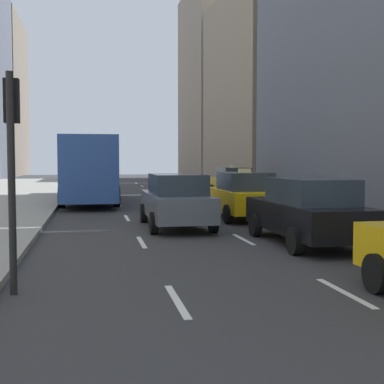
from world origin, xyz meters
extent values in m
cube|color=white|center=(-0.20, 8.00, 0.01)|extent=(0.12, 2.00, 0.01)
cube|color=white|center=(-0.20, 14.00, 0.01)|extent=(0.12, 2.00, 0.01)
cube|color=white|center=(-0.20, 20.00, 0.01)|extent=(0.12, 2.00, 0.01)
cube|color=white|center=(-0.20, 26.00, 0.01)|extent=(0.12, 2.00, 0.01)
cube|color=white|center=(-0.20, 32.00, 0.01)|extent=(0.12, 2.00, 0.01)
cube|color=white|center=(-0.20, 38.00, 0.01)|extent=(0.12, 2.00, 0.01)
cube|color=white|center=(-0.20, 44.00, 0.01)|extent=(0.12, 2.00, 0.01)
cube|color=white|center=(-0.20, 50.00, 0.01)|extent=(0.12, 2.00, 0.01)
cube|color=white|center=(2.60, 8.00, 0.01)|extent=(0.12, 2.00, 0.01)
cube|color=white|center=(2.60, 14.00, 0.01)|extent=(0.12, 2.00, 0.01)
cube|color=white|center=(2.60, 20.00, 0.01)|extent=(0.12, 2.00, 0.01)
cube|color=white|center=(2.60, 26.00, 0.01)|extent=(0.12, 2.00, 0.01)
cube|color=white|center=(2.60, 32.00, 0.01)|extent=(0.12, 2.00, 0.01)
cube|color=white|center=(2.60, 38.00, 0.01)|extent=(0.12, 2.00, 0.01)
cube|color=white|center=(2.60, 44.00, 0.01)|extent=(0.12, 2.00, 0.01)
cube|color=white|center=(2.60, 50.00, 0.01)|extent=(0.12, 2.00, 0.01)
cube|color=white|center=(5.40, 14.00, 0.01)|extent=(0.12, 2.00, 0.01)
cube|color=white|center=(5.40, 20.00, 0.01)|extent=(0.12, 2.00, 0.01)
cube|color=white|center=(5.40, 26.00, 0.01)|extent=(0.12, 2.00, 0.01)
cube|color=white|center=(5.40, 32.00, 0.01)|extent=(0.12, 2.00, 0.01)
cube|color=white|center=(5.40, 38.00, 0.01)|extent=(0.12, 2.00, 0.01)
cube|color=white|center=(5.40, 44.00, 0.01)|extent=(0.12, 2.00, 0.01)
cube|color=white|center=(5.40, 50.00, 0.01)|extent=(0.12, 2.00, 0.01)
cube|color=gray|center=(-14.00, 78.92, 10.85)|extent=(6.00, 16.57, 21.70)
cube|color=gray|center=(12.00, 42.03, 7.88)|extent=(6.00, 15.88, 15.75)
cube|color=gray|center=(12.00, 57.94, 10.46)|extent=(6.00, 14.15, 20.92)
cylinder|color=black|center=(3.10, 7.86, 0.33)|extent=(0.22, 0.66, 0.66)
cube|color=yellow|center=(6.80, 30.82, 0.71)|extent=(1.80, 4.40, 0.76)
cube|color=#28333D|center=(6.80, 30.55, 1.41)|extent=(1.58, 2.29, 0.64)
cube|color=#F2E599|center=(6.80, 30.55, 1.80)|extent=(0.44, 0.20, 0.14)
cylinder|color=black|center=(5.90, 32.18, 0.33)|extent=(0.22, 0.66, 0.66)
cylinder|color=black|center=(7.70, 32.18, 0.33)|extent=(0.22, 0.66, 0.66)
cylinder|color=black|center=(5.90, 29.45, 0.33)|extent=(0.22, 0.66, 0.66)
cylinder|color=black|center=(7.70, 29.45, 0.33)|extent=(0.22, 0.66, 0.66)
cube|color=yellow|center=(4.00, 18.95, 0.71)|extent=(1.80, 4.40, 0.76)
cube|color=#28333D|center=(4.00, 18.69, 1.41)|extent=(1.58, 2.29, 0.64)
cube|color=#F2E599|center=(4.00, 18.69, 1.80)|extent=(0.44, 0.20, 0.14)
cylinder|color=black|center=(3.10, 20.32, 0.33)|extent=(0.22, 0.66, 0.66)
cylinder|color=black|center=(4.90, 20.32, 0.33)|extent=(0.22, 0.66, 0.66)
cylinder|color=black|center=(3.10, 17.59, 0.33)|extent=(0.22, 0.66, 0.66)
cylinder|color=black|center=(4.90, 17.59, 0.33)|extent=(0.22, 0.66, 0.66)
cube|color=#565B66|center=(1.20, 17.02, 0.71)|extent=(1.80, 4.93, 0.77)
cube|color=#28333D|center=(1.20, 16.72, 1.42)|extent=(1.58, 2.56, 0.64)
cylinder|color=black|center=(0.30, 18.54, 0.33)|extent=(0.22, 0.66, 0.66)
cylinder|color=black|center=(2.10, 18.54, 0.33)|extent=(0.22, 0.66, 0.66)
cylinder|color=black|center=(0.30, 15.49, 0.33)|extent=(0.22, 0.66, 0.66)
cylinder|color=black|center=(2.10, 15.49, 0.33)|extent=(0.22, 0.66, 0.66)
cube|color=black|center=(4.00, 12.98, 0.70)|extent=(1.80, 4.92, 0.75)
cube|color=#28333D|center=(4.00, 12.69, 1.40)|extent=(1.58, 2.56, 0.64)
cylinder|color=black|center=(3.10, 14.51, 0.33)|extent=(0.22, 0.66, 0.66)
cylinder|color=black|center=(4.90, 14.51, 0.33)|extent=(0.22, 0.66, 0.66)
cylinder|color=black|center=(3.10, 11.46, 0.33)|extent=(0.22, 0.66, 0.66)
cylinder|color=black|center=(4.90, 11.46, 0.33)|extent=(0.22, 0.66, 0.66)
cube|color=#2D519E|center=(-1.60, 28.13, 1.80)|extent=(2.50, 11.60, 2.90)
cube|color=#28333D|center=(-1.60, 33.88, 2.15)|extent=(2.30, 0.12, 1.40)
cube|color=#28333D|center=(-2.81, 28.13, 2.15)|extent=(0.08, 9.86, 1.10)
cube|color=yellow|center=(-1.60, 33.88, 3.05)|extent=(1.50, 0.10, 0.36)
cylinder|color=black|center=(-2.85, 31.73, 0.50)|extent=(0.30, 1.00, 1.00)
cylinder|color=black|center=(-0.35, 31.73, 0.50)|extent=(0.30, 1.00, 1.00)
cylinder|color=black|center=(-2.85, 24.94, 0.50)|extent=(0.30, 1.00, 1.00)
cylinder|color=black|center=(-0.35, 24.94, 0.50)|extent=(0.30, 1.00, 1.00)
cylinder|color=black|center=(-2.75, 8.91, 1.80)|extent=(0.12, 0.12, 3.60)
cube|color=black|center=(-2.75, 9.09, 3.15)|extent=(0.24, 0.20, 0.72)
sphere|color=red|center=(-2.75, 9.20, 3.38)|extent=(0.14, 0.14, 0.14)
sphere|color=#4C3F14|center=(-2.75, 9.20, 3.15)|extent=(0.14, 0.14, 0.14)
sphere|color=#198C2D|center=(-2.75, 9.20, 2.92)|extent=(0.14, 0.14, 0.14)
camera|label=1|loc=(-1.48, -0.07, 2.19)|focal=50.00mm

